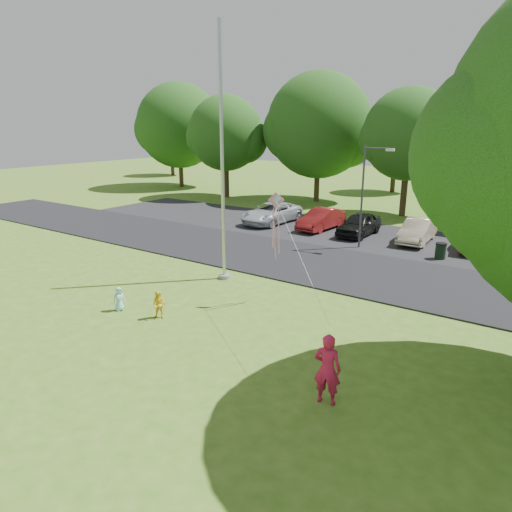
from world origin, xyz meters
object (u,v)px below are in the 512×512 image
Objects in this scene: woman at (327,369)px; child_blue at (119,299)px; flagpole at (223,179)px; child_yellow at (159,305)px; street_lamp at (367,188)px; kite at (277,215)px; trash_can at (440,251)px.

woman is 2.03× the size of child_blue.
flagpole reaches higher than child_yellow.
flagpole is 1.89× the size of street_lamp.
kite is (-4.21, 4.48, 2.42)m from woman.
flagpole is at bearing 132.31° from kite.
flagpole is 3.65m from kite.
child_blue is at bearing -112.18° from street_lamp.
child_yellow is 1.69m from child_blue.
flagpole is 2.06× the size of kite.
kite is at bearing -20.12° from flagpole.
flagpole is 11.18m from trash_can.
trash_can is at bearing 39.07° from child_yellow.
child_yellow is at bearing -115.89° from trash_can.
flagpole is 5.86m from child_yellow.
woman reaches higher than trash_can.
kite reaches higher than trash_can.
kite reaches higher than child_blue.
woman is 1.81× the size of child_yellow.
flagpole reaches higher than kite.
woman is (7.53, -5.69, -3.29)m from flagpole.
street_lamp is 13.52m from child_blue.
woman reaches higher than child_yellow.
child_yellow is 5.01m from kite.
woman is (4.52, -13.54, -2.30)m from street_lamp.
trash_can is at bearing -100.14° from woman.
child_yellow is at bearing -80.10° from flagpole.
child_yellow reaches higher than child_blue.
child_yellow is at bearing -105.34° from street_lamp.
flagpole is at bearing 11.66° from child_blue.
flagpole reaches higher than trash_can.
trash_can is 0.96× the size of child_blue.
child_yellow is at bearing -155.33° from kite.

